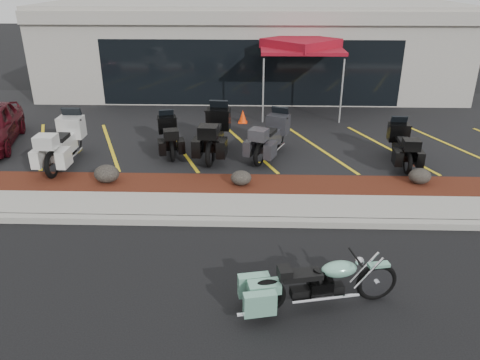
{
  "coord_description": "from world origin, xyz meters",
  "views": [
    {
      "loc": [
        0.17,
        -8.31,
        5.21
      ],
      "look_at": [
        -0.12,
        1.2,
        0.97
      ],
      "focal_mm": 35.0,
      "sensor_mm": 36.0,
      "label": 1
    }
  ],
  "objects_px": {
    "hero_cruiser": "(377,277)",
    "traffic_cone": "(243,116)",
    "touring_white": "(74,131)",
    "popup_canopy": "(301,46)"
  },
  "relations": [
    {
      "from": "touring_white",
      "to": "popup_canopy",
      "type": "bearing_deg",
      "value": -55.28
    },
    {
      "from": "hero_cruiser",
      "to": "traffic_cone",
      "type": "xyz_separation_m",
      "value": [
        -2.53,
        9.88,
        -0.09
      ]
    },
    {
      "from": "hero_cruiser",
      "to": "popup_canopy",
      "type": "relative_size",
      "value": 0.7
    },
    {
      "from": "hero_cruiser",
      "to": "traffic_cone",
      "type": "height_order",
      "value": "hero_cruiser"
    },
    {
      "from": "touring_white",
      "to": "traffic_cone",
      "type": "bearing_deg",
      "value": -55.54
    },
    {
      "from": "hero_cruiser",
      "to": "popup_canopy",
      "type": "bearing_deg",
      "value": 80.33
    },
    {
      "from": "traffic_cone",
      "to": "popup_canopy",
      "type": "relative_size",
      "value": 0.12
    },
    {
      "from": "hero_cruiser",
      "to": "touring_white",
      "type": "relative_size",
      "value": 1.1
    },
    {
      "from": "hero_cruiser",
      "to": "traffic_cone",
      "type": "relative_size",
      "value": 5.8
    },
    {
      "from": "popup_canopy",
      "to": "traffic_cone",
      "type": "bearing_deg",
      "value": -123.88
    }
  ]
}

